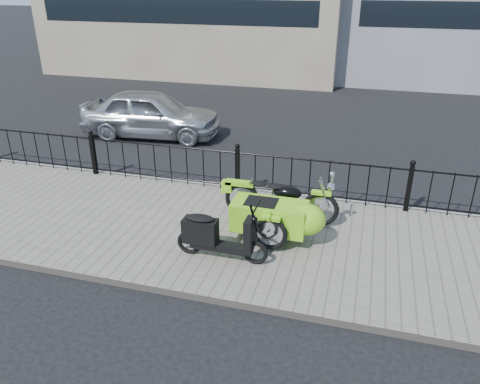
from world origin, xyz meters
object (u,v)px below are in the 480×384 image
(sedan_car, at_px, (151,114))
(spare_tire, at_px, (262,229))
(scooter, at_px, (215,236))
(motorcycle_sidecar, at_px, (281,213))

(sedan_car, bearing_deg, spare_tire, -144.25)
(scooter, xyz_separation_m, sedan_car, (-4.01, 5.98, 0.16))
(scooter, bearing_deg, motorcycle_sidecar, 46.89)
(motorcycle_sidecar, height_order, spare_tire, motorcycle_sidecar)
(motorcycle_sidecar, xyz_separation_m, scooter, (-0.90, -0.96, -0.06))
(scooter, bearing_deg, sedan_car, 123.80)
(motorcycle_sidecar, bearing_deg, scooter, -133.11)
(spare_tire, bearing_deg, sedan_car, 131.09)
(motorcycle_sidecar, height_order, scooter, scooter)
(scooter, height_order, spare_tire, scooter)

